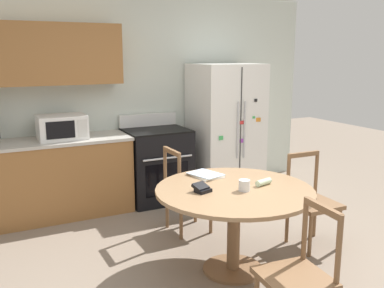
# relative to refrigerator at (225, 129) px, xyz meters

# --- Properties ---
(ground_plane) EXTENTS (14.00, 14.00, 0.00)m
(ground_plane) POSITION_rel_refrigerator_xyz_m (-1.16, -2.21, -0.86)
(ground_plane) COLOR gray
(back_wall) EXTENTS (5.20, 0.44, 2.60)m
(back_wall) POSITION_rel_refrigerator_xyz_m (-1.47, 0.38, 0.58)
(back_wall) COLOR silver
(back_wall) RESTS_ON ground_plane
(kitchen_counter) EXTENTS (2.01, 0.64, 0.90)m
(kitchen_counter) POSITION_rel_refrigerator_xyz_m (-2.37, 0.08, -0.41)
(kitchen_counter) COLOR #936033
(kitchen_counter) RESTS_ON ground_plane
(refrigerator) EXTENTS (0.86, 0.76, 1.72)m
(refrigerator) POSITION_rel_refrigerator_xyz_m (0.00, 0.00, 0.00)
(refrigerator) COLOR white
(refrigerator) RESTS_ON ground_plane
(oven_range) EXTENTS (0.77, 0.68, 1.08)m
(oven_range) POSITION_rel_refrigerator_xyz_m (-0.98, 0.05, -0.39)
(oven_range) COLOR black
(oven_range) RESTS_ON ground_plane
(microwave) EXTENTS (0.52, 0.38, 0.27)m
(microwave) POSITION_rel_refrigerator_xyz_m (-2.11, 0.06, 0.18)
(microwave) COLOR white
(microwave) RESTS_ON kitchen_counter
(dining_table) EXTENTS (1.33, 1.33, 0.74)m
(dining_table) POSITION_rel_refrigerator_xyz_m (-1.09, -1.95, -0.24)
(dining_table) COLOR #997551
(dining_table) RESTS_ON ground_plane
(dining_chair_near) EXTENTS (0.46, 0.46, 0.90)m
(dining_chair_near) POSITION_rel_refrigerator_xyz_m (-1.20, -2.89, -0.42)
(dining_chair_near) COLOR brown
(dining_chair_near) RESTS_ON ground_plane
(dining_chair_right) EXTENTS (0.44, 0.44, 0.90)m
(dining_chair_right) POSITION_rel_refrigerator_xyz_m (-0.14, -1.86, -0.42)
(dining_chair_right) COLOR brown
(dining_chair_right) RESTS_ON ground_plane
(dining_chair_far) EXTENTS (0.42, 0.42, 0.90)m
(dining_chair_far) POSITION_rel_refrigerator_xyz_m (-1.08, -1.00, -0.42)
(dining_chair_far) COLOR brown
(dining_chair_far) RESTS_ON ground_plane
(candle_glass) EXTENTS (0.09, 0.09, 0.09)m
(candle_glass) POSITION_rel_refrigerator_xyz_m (-1.06, -2.04, -0.07)
(candle_glass) COLOR silver
(candle_glass) RESTS_ON dining_table
(folded_napkin) EXTENTS (0.17, 0.09, 0.05)m
(folded_napkin) POSITION_rel_refrigerator_xyz_m (-0.82, -1.99, -0.09)
(folded_napkin) COLOR beige
(folded_napkin) RESTS_ON dining_table
(wallet) EXTENTS (0.15, 0.15, 0.07)m
(wallet) POSITION_rel_refrigerator_xyz_m (-1.38, -1.91, -0.09)
(wallet) COLOR black
(wallet) RESTS_ON dining_table
(mail_stack) EXTENTS (0.30, 0.35, 0.02)m
(mail_stack) POSITION_rel_refrigerator_xyz_m (-1.13, -1.52, -0.10)
(mail_stack) COLOR white
(mail_stack) RESTS_ON dining_table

